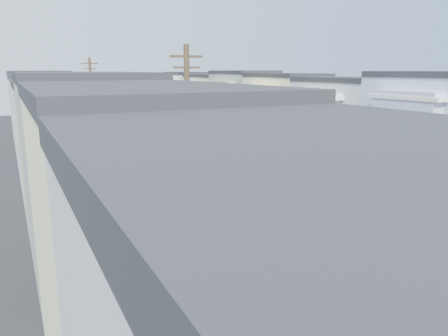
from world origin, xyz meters
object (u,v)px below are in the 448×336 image
at_px(parked_right_b, 431,234).
at_px(parked_right_c, 242,162).
at_px(lead_sedan, 187,151).
at_px(tree_d, 116,119).
at_px(fedex_truck, 225,159).
at_px(parked_right_d, 202,146).
at_px(tree_e, 86,110).
at_px(parked_left_d, 148,181).
at_px(tree_c, 167,145).
at_px(parked_left_c, 235,247).
at_px(tree_b, 238,175).
at_px(utility_pole_near, 188,150).
at_px(parked_left_b, 335,325).
at_px(tree_far_r, 207,117).
at_px(utility_pole_far, 93,109).

height_order(parked_right_b, parked_right_c, parked_right_b).
height_order(lead_sedan, parked_right_b, lead_sedan).
height_order(tree_d, parked_right_b, tree_d).
xyz_separation_m(fedex_truck, parked_right_d, (3.22, 12.24, -1.09)).
relative_size(tree_d, tree_e, 1.06).
xyz_separation_m(fedex_truck, parked_left_d, (-6.58, -0.06, -1.17)).
height_order(tree_c, parked_right_b, tree_c).
xyz_separation_m(tree_c, parked_left_c, (1.40, -5.40, -4.25)).
bearing_deg(parked_right_d, parked_right_c, -90.61).
relative_size(tree_b, parked_left_c, 1.51).
relative_size(utility_pole_near, parked_left_c, 2.04).
xyz_separation_m(tree_c, utility_pole_near, (0.00, -3.12, 0.22)).
relative_size(tree_c, fedex_truck, 1.08).
height_order(tree_b, parked_left_b, tree_b).
xyz_separation_m(tree_b, parked_right_c, (11.20, 20.13, -4.33)).
bearing_deg(tree_far_r, parked_right_c, -99.31).
bearing_deg(lead_sedan, tree_c, -110.00).
distance_m(tree_far_r, utility_pole_near, 30.19).
height_order(parked_left_b, parked_left_d, parked_left_d).
bearing_deg(parked_left_d, parked_right_b, -63.07).
xyz_separation_m(tree_b, parked_right_b, (11.20, -0.19, -4.28)).
bearing_deg(parked_right_c, utility_pole_far, 138.62).
bearing_deg(parked_left_c, parked_right_d, 68.56).
distance_m(tree_d, parked_left_d, 5.97).
distance_m(fedex_truck, parked_left_d, 6.68).
relative_size(tree_far_r, parked_right_c, 1.06).
bearing_deg(tree_c, utility_pole_far, 90.00).
distance_m(utility_pole_far, parked_left_c, 28.67).
bearing_deg(tree_c, fedex_truck, 47.94).
relative_size(parked_left_b, parked_left_d, 0.82).
bearing_deg(utility_pole_near, utility_pole_far, 90.00).
distance_m(tree_c, parked_right_b, 14.67).
relative_size(tree_e, utility_pole_far, 0.70).
height_order(tree_far_r, utility_pole_near, utility_pole_near).
xyz_separation_m(parked_left_c, parked_right_c, (9.80, 17.23, 0.00)).
xyz_separation_m(utility_pole_near, parked_left_b, (1.40, -9.52, -4.54)).
height_order(tree_e, fedex_truck, tree_e).
bearing_deg(utility_pole_near, tree_e, 90.00).
bearing_deg(fedex_truck, utility_pole_far, 120.83).
bearing_deg(parked_left_c, tree_far_r, 67.00).
relative_size(tree_c, parked_left_b, 1.93).
bearing_deg(parked_right_b, tree_b, 178.50).
xyz_separation_m(tree_e, lead_sedan, (8.64, -8.16, -3.93)).
bearing_deg(parked_right_c, tree_e, 129.39).
xyz_separation_m(tree_e, parked_right_b, (11.20, -35.66, -3.94)).
bearing_deg(parked_left_d, tree_far_r, 49.58).
distance_m(parked_right_b, parked_right_c, 20.32).
height_order(tree_b, utility_pole_far, utility_pole_far).
bearing_deg(fedex_truck, tree_e, 114.76).
xyz_separation_m(tree_c, tree_far_r, (13.20, 24.00, -1.32)).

